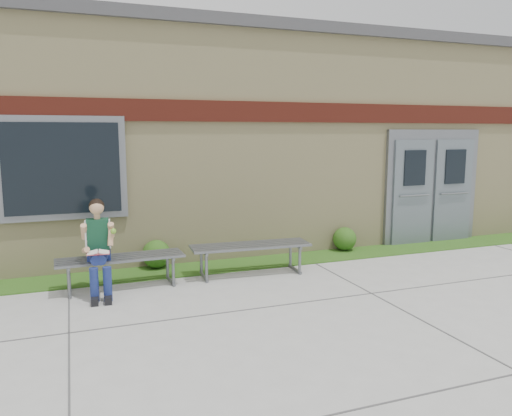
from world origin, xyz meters
name	(u,v)px	position (x,y,z in m)	size (l,w,h in m)	color
ground	(325,315)	(0.00, 0.00, 0.00)	(80.00, 80.00, 0.00)	#9E9E99
grass_strip	(254,263)	(0.00, 2.60, 0.01)	(16.00, 0.80, 0.02)	#244713
school_building	(203,139)	(0.00, 5.99, 2.10)	(16.20, 6.22, 4.20)	beige
bench_left	(121,264)	(-2.27, 2.00, 0.36)	(1.81, 0.56, 0.47)	slate
bench_right	(251,251)	(-0.27, 2.00, 0.38)	(1.92, 0.64, 0.49)	slate
girl	(99,245)	(-2.58, 1.80, 0.71)	(0.47, 0.79, 1.34)	navy
shrub_mid	(156,254)	(-1.63, 2.85, 0.25)	(0.47, 0.47, 0.47)	#244713
shrub_east	(345,239)	(1.94, 2.85, 0.24)	(0.44, 0.44, 0.44)	#244713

